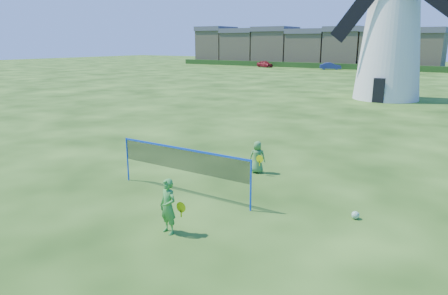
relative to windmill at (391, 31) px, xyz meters
name	(u,v)px	position (x,y,z in m)	size (l,w,h in m)	color
ground	(210,195)	(0.53, -27.17, -5.72)	(220.00, 220.00, 0.00)	black
windmill	(391,31)	(0.00, 0.00, 0.00)	(11.50, 5.43, 16.24)	white
badminton_net	(183,160)	(-0.26, -27.58, -4.58)	(5.05, 0.05, 1.55)	blue
player_girl	(168,207)	(1.19, -29.99, -4.99)	(0.71, 0.44, 1.46)	#3B8F39
player_boy	(257,157)	(0.67, -24.29, -5.11)	(0.71, 0.60, 1.21)	#468841
play_ball	(355,215)	(4.98, -26.48, -5.61)	(0.22, 0.22, 0.22)	green
terraced_houses	(304,47)	(-26.25, 44.83, -1.80)	(51.67, 8.40, 8.31)	tan
hedge	(314,65)	(-21.47, 38.83, -5.22)	(62.00, 0.80, 1.00)	#193814
car_left	(265,64)	(-30.73, 36.21, -5.09)	(1.49, 3.70, 1.26)	maroon
car_right	(330,66)	(-17.37, 36.24, -5.09)	(1.32, 3.80, 1.25)	navy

